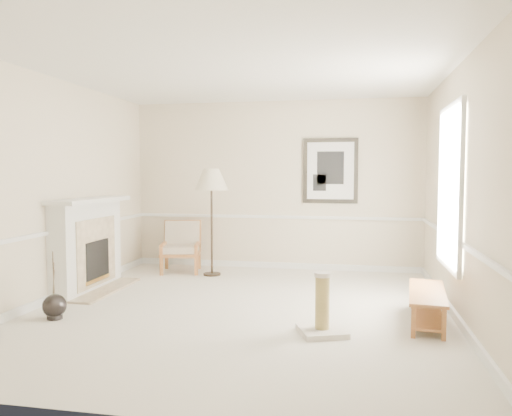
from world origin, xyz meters
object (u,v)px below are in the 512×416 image
Objects in this scene: floor_vase at (54,307)px; scratching_post at (322,315)px; floor_lamp at (211,182)px; armchair at (181,244)px; bench at (427,301)px.

floor_vase is 3.03m from scratching_post.
floor_vase is at bearing -111.71° from floor_lamp.
floor_lamp is (1.08, 2.71, 1.37)m from floor_vase.
armchair reaches higher than bench.
floor_lamp is at bearing 68.29° from floor_vase.
floor_lamp is 2.69× the size of scratching_post.
floor_vase is 4.19m from bench.
bench is at bearing -33.86° from floor_lamp.
scratching_post is (-1.12, -0.60, -0.04)m from bench.
floor_lamp is 3.90m from bench.
armchair is 1.24m from floor_lamp.
floor_vase is 0.60× the size of bench.
armchair is at bearing 131.30° from scratching_post.
armchair reaches higher than scratching_post.
floor_lamp reaches higher than armchair.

